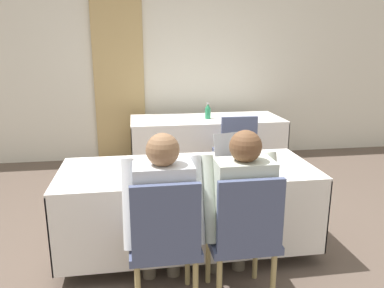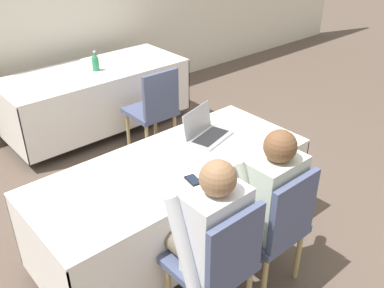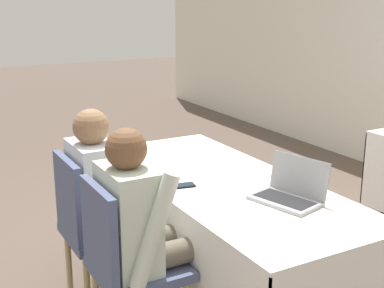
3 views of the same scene
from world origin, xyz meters
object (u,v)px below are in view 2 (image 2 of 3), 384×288
(chair_near_left, at_px, (218,262))
(chair_near_right, at_px, (274,224))
(person_checkered_shirt, at_px, (206,231))
(laptop, at_px, (207,132))
(cell_phone, at_px, (193,180))
(person_white_shirt, at_px, (264,197))
(water_bottle, at_px, (95,62))
(chair_far_spare, at_px, (154,107))

(chair_near_left, xyz_separation_m, chair_near_right, (0.50, 0.00, 0.00))
(person_checkered_shirt, bearing_deg, chair_near_right, 168.31)
(chair_near_left, bearing_deg, chair_near_right, -180.00)
(laptop, relative_size, chair_near_right, 0.44)
(cell_phone, bearing_deg, chair_near_right, -49.79)
(cell_phone, xyz_separation_m, chair_near_right, (0.28, -0.48, -0.22))
(chair_near_right, relative_size, person_checkered_shirt, 0.78)
(cell_phone, xyz_separation_m, person_white_shirt, (0.28, -0.37, -0.06))
(water_bottle, xyz_separation_m, chair_far_spare, (0.17, -0.80, -0.31))
(cell_phone, distance_m, chair_near_right, 0.59)
(person_white_shirt, bearing_deg, laptop, -104.18)
(person_checkered_shirt, height_order, person_white_shirt, same)
(water_bottle, bearing_deg, cell_phone, -104.55)
(cell_phone, relative_size, chair_far_spare, 0.15)
(chair_far_spare, height_order, person_checkered_shirt, person_checkered_shirt)
(cell_phone, xyz_separation_m, chair_near_left, (-0.23, -0.48, -0.22))
(chair_near_right, xyz_separation_m, person_white_shirt, (0.00, 0.10, 0.16))
(chair_near_left, height_order, chair_near_right, same)
(chair_near_left, height_order, chair_far_spare, same)
(laptop, bearing_deg, chair_far_spare, 59.65)
(chair_far_spare, xyz_separation_m, person_white_shirt, (-0.49, -1.84, 0.16))
(water_bottle, xyz_separation_m, person_white_shirt, (-0.31, -2.64, -0.15))
(cell_phone, distance_m, chair_near_left, 0.57)
(chair_far_spare, bearing_deg, chair_near_right, 76.93)
(chair_far_spare, bearing_deg, cell_phone, 63.50)
(cell_phone, xyz_separation_m, water_bottle, (0.59, 2.27, 0.09))
(person_white_shirt, bearing_deg, chair_far_spare, -104.76)
(cell_phone, distance_m, water_bottle, 2.34)
(cell_phone, relative_size, water_bottle, 0.63)
(person_checkered_shirt, bearing_deg, chair_far_spare, -118.20)
(water_bottle, distance_m, person_checkered_shirt, 2.77)
(cell_phone, height_order, chair_near_left, chair_near_left)
(water_bottle, relative_size, chair_near_right, 0.23)
(chair_near_left, distance_m, person_checkered_shirt, 0.19)
(laptop, height_order, person_checkered_shirt, person_checkered_shirt)
(laptop, xyz_separation_m, cell_phone, (-0.47, -0.38, -0.04))
(person_checkered_shirt, bearing_deg, cell_phone, -121.09)
(laptop, relative_size, person_checkered_shirt, 0.35)
(laptop, distance_m, chair_far_spare, 1.16)
(chair_near_left, bearing_deg, person_checkered_shirt, -90.00)
(water_bottle, height_order, person_white_shirt, person_white_shirt)
(laptop, bearing_deg, person_white_shirt, -119.37)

